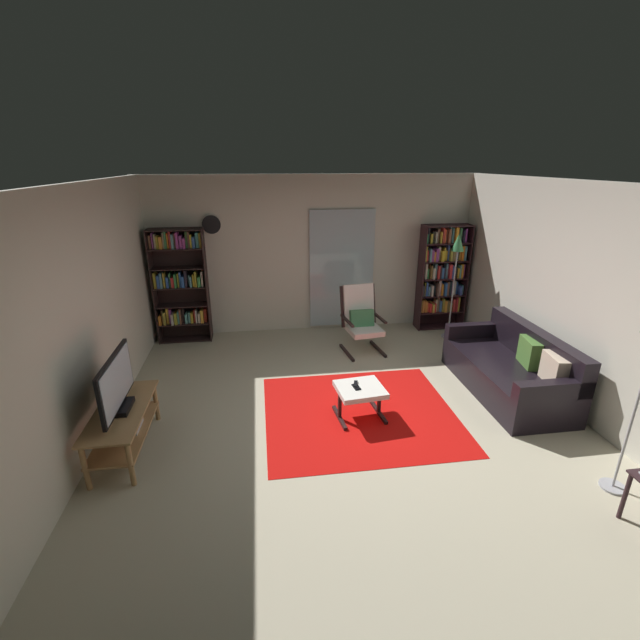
{
  "coord_description": "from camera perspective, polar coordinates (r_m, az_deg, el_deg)",
  "views": [
    {
      "loc": [
        -0.91,
        -4.23,
        2.81
      ],
      "look_at": [
        -0.2,
        0.78,
        0.92
      ],
      "focal_mm": 24.23,
      "sensor_mm": 36.0,
      "label": 1
    }
  ],
  "objects": [
    {
      "name": "wall_clock",
      "position": [
        7.16,
        -14.15,
        12.13
      ],
      "size": [
        0.29,
        0.03,
        0.29
      ],
      "color": "silver"
    },
    {
      "name": "bookshelf_near_tv",
      "position": [
        7.23,
        -17.97,
        4.71
      ],
      "size": [
        0.83,
        0.3,
        1.83
      ],
      "color": "black",
      "rests_on": "ground"
    },
    {
      "name": "wall_right",
      "position": [
        5.76,
        31.14,
        2.25
      ],
      "size": [
        0.06,
        6.0,
        2.6
      ],
      "primitive_type": "cube",
      "color": "silver",
      "rests_on": "ground"
    },
    {
      "name": "lounge_armchair",
      "position": [
        6.66,
        5.46,
        0.36
      ],
      "size": [
        0.64,
        0.72,
        1.02
      ],
      "color": "black",
      "rests_on": "ground"
    },
    {
      "name": "cell_phone",
      "position": [
        4.96,
        4.81,
        -8.81
      ],
      "size": [
        0.09,
        0.15,
        0.01
      ],
      "primitive_type": "cube",
      "rotation": [
        0.0,
        0.0,
        0.15
      ],
      "color": "black",
      "rests_on": "ottoman"
    },
    {
      "name": "tv_stand",
      "position": [
        4.88,
        -24.51,
        -12.29
      ],
      "size": [
        0.49,
        1.18,
        0.48
      ],
      "color": "tan",
      "rests_on": "ground"
    },
    {
      "name": "ottoman",
      "position": [
        5.01,
        5.31,
        -9.5
      ],
      "size": [
        0.57,
        0.53,
        0.39
      ],
      "color": "white",
      "rests_on": "ground"
    },
    {
      "name": "tv_remote",
      "position": [
        5.01,
        4.72,
        -8.42
      ],
      "size": [
        0.08,
        0.15,
        0.02
      ],
      "primitive_type": "cube",
      "rotation": [
        0.0,
        0.0,
        -0.28
      ],
      "color": "black",
      "rests_on": "ottoman"
    },
    {
      "name": "wall_left",
      "position": [
        4.84,
        -29.33,
        -0.46
      ],
      "size": [
        0.06,
        6.0,
        2.6
      ],
      "primitive_type": "cube",
      "color": "silver",
      "rests_on": "ground"
    },
    {
      "name": "ground_plane",
      "position": [
        5.16,
        3.47,
        -12.6
      ],
      "size": [
        7.02,
        7.02,
        0.0
      ],
      "primitive_type": "plane",
      "color": "#BDB498"
    },
    {
      "name": "bookshelf_near_sofa",
      "position": [
        7.73,
        15.84,
        5.84
      ],
      "size": [
        0.81,
        0.3,
        1.81
      ],
      "color": "black",
      "rests_on": "ground"
    },
    {
      "name": "television",
      "position": [
        4.67,
        -25.28,
        -7.8
      ],
      "size": [
        0.2,
        0.93,
        0.57
      ],
      "color": "black",
      "rests_on": "tv_stand"
    },
    {
      "name": "floor_lamp_by_shelf",
      "position": [
        7.22,
        17.63,
        8.24
      ],
      "size": [
        0.22,
        0.22,
        1.73
      ],
      "color": "#A5A5AD",
      "rests_on": "ground"
    },
    {
      "name": "area_rug",
      "position": [
        5.23,
        5.25,
        -12.1
      ],
      "size": [
        2.21,
        1.99,
        0.01
      ],
      "primitive_type": "cube",
      "color": "red",
      "rests_on": "ground"
    },
    {
      "name": "leather_sofa",
      "position": [
        6.03,
        23.95,
        -6.08
      ],
      "size": [
        0.87,
        1.89,
        0.82
      ],
      "color": "black",
      "rests_on": "ground"
    },
    {
      "name": "glass_door_panel",
      "position": [
        7.41,
        2.89,
        6.67
      ],
      "size": [
        1.1,
        0.01,
        2.0
      ],
      "primitive_type": "cube",
      "color": "silver"
    },
    {
      "name": "wall_back",
      "position": [
        7.35,
        -0.82,
        8.57
      ],
      "size": [
        5.6,
        0.06,
        2.6
      ],
      "primitive_type": "cube",
      "color": "silver",
      "rests_on": "ground"
    }
  ]
}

